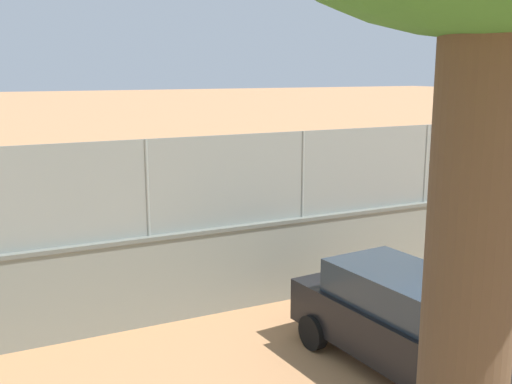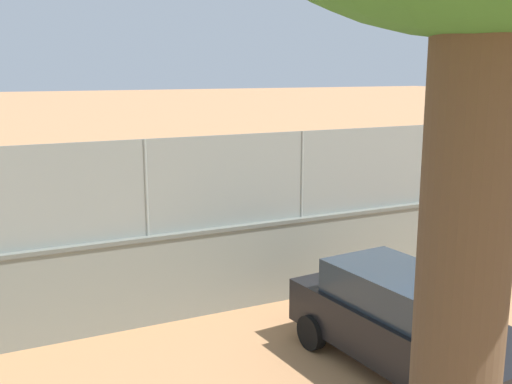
# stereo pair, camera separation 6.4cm
# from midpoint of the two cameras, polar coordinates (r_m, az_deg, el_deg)

# --- Properties ---
(ground_plane) EXTENTS (260.00, 260.00, 0.00)m
(ground_plane) POSITION_cam_midpoint_polar(r_m,az_deg,el_deg) (25.50, -7.95, 0.56)
(ground_plane) COLOR tan
(perimeter_wall) EXTENTS (23.95, 0.80, 1.77)m
(perimeter_wall) POSITION_cam_midpoint_polar(r_m,az_deg,el_deg) (13.82, 10.25, -5.12)
(perimeter_wall) COLOR gray
(perimeter_wall) RESTS_ON ground_plane
(fence_panel_on_wall) EXTENTS (23.53, 0.52, 1.83)m
(fence_panel_on_wall) POSITION_cam_midpoint_polar(r_m,az_deg,el_deg) (13.42, 10.52, 2.22)
(fence_panel_on_wall) COLOR gray
(fence_panel_on_wall) RESTS_ON perimeter_wall
(player_baseline_waiting) EXTENTS (0.80, 1.15, 1.66)m
(player_baseline_waiting) POSITION_cam_midpoint_polar(r_m,az_deg,el_deg) (22.50, -9.39, 1.59)
(player_baseline_waiting) COLOR #591919
(player_baseline_waiting) RESTS_ON ground_plane
(player_foreground_swinging) EXTENTS (1.27, 0.79, 1.68)m
(player_foreground_swinging) POSITION_cam_midpoint_polar(r_m,az_deg,el_deg) (18.39, 17.37, -0.96)
(player_foreground_swinging) COLOR black
(player_foreground_swinging) RESTS_ON ground_plane
(player_crossing_court) EXTENTS (0.72, 0.75, 1.54)m
(player_crossing_court) POSITION_cam_midpoint_polar(r_m,az_deg,el_deg) (19.40, -17.89, -0.66)
(player_crossing_court) COLOR navy
(player_crossing_court) RESTS_ON ground_plane
(sports_ball) EXTENTS (0.19, 0.19, 0.19)m
(sports_ball) POSITION_cam_midpoint_polar(r_m,az_deg,el_deg) (20.23, -9.13, 0.71)
(sports_ball) COLOR white
(spare_ball_by_wall) EXTENTS (0.19, 0.19, 0.19)m
(spare_ball_by_wall) POSITION_cam_midpoint_polar(r_m,az_deg,el_deg) (16.10, 10.85, -5.71)
(spare_ball_by_wall) COLOR orange
(spare_ball_by_wall) RESTS_ON ground_plane
(parked_car_black) EXTENTS (2.12, 4.50, 1.66)m
(parked_car_black) POSITION_cam_midpoint_polar(r_m,az_deg,el_deg) (10.05, 14.35, -12.02)
(parked_car_black) COLOR black
(parked_car_black) RESTS_ON ground_plane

